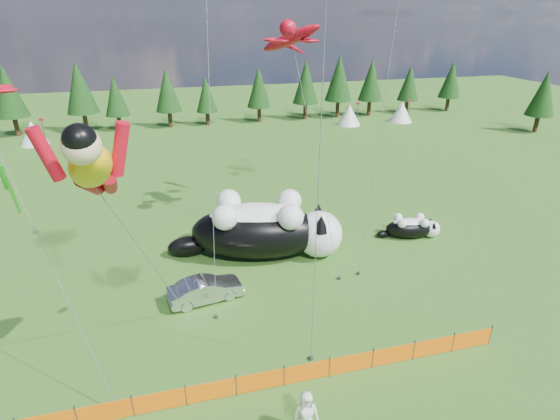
# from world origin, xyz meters

# --- Properties ---
(ground) EXTENTS (160.00, 160.00, 0.00)m
(ground) POSITION_xyz_m (0.00, 0.00, 0.00)
(ground) COLOR #163D0B
(ground) RESTS_ON ground
(safety_fence) EXTENTS (22.06, 0.06, 1.10)m
(safety_fence) POSITION_xyz_m (0.00, -3.00, 0.50)
(safety_fence) COLOR #262626
(safety_fence) RESTS_ON ground
(tree_line) EXTENTS (90.00, 4.00, 8.00)m
(tree_line) POSITION_xyz_m (0.00, 45.00, 4.00)
(tree_line) COLOR black
(tree_line) RESTS_ON ground
(festival_tents) EXTENTS (50.00, 3.20, 2.80)m
(festival_tents) POSITION_xyz_m (11.00, 40.00, 1.40)
(festival_tents) COLOR white
(festival_tents) RESTS_ON ground
(cat_large) EXTENTS (10.99, 5.80, 4.02)m
(cat_large) POSITION_xyz_m (2.69, 7.83, 1.91)
(cat_large) COLOR black
(cat_large) RESTS_ON ground
(cat_small) EXTENTS (4.36, 2.21, 1.59)m
(cat_small) POSITION_xyz_m (13.09, 7.66, 0.75)
(cat_small) COLOR black
(cat_small) RESTS_ON ground
(car) EXTENTS (4.20, 2.06, 1.32)m
(car) POSITION_xyz_m (-1.51, 3.87, 0.66)
(car) COLOR silver
(car) RESTS_ON ground
(spectator_e) EXTENTS (0.99, 0.69, 1.92)m
(spectator_e) POSITION_xyz_m (1.19, -5.35, 0.96)
(spectator_e) COLOR silver
(spectator_e) RESTS_ON ground
(superhero_kite) EXTENTS (5.09, 7.49, 12.37)m
(superhero_kite) POSITION_xyz_m (-5.15, -1.61, 9.73)
(superhero_kite) COLOR yellow
(superhero_kite) RESTS_ON ground
(gecko_kite) EXTENTS (6.82, 12.99, 15.62)m
(gecko_kite) POSITION_xyz_m (5.76, 13.14, 12.75)
(gecko_kite) COLOR #B4091B
(gecko_kite) RESTS_ON ground
(diamond_kite_c) EXTENTS (0.70, 1.48, 15.75)m
(diamond_kite_c) POSITION_xyz_m (2.30, -2.74, 14.22)
(diamond_kite_c) COLOR #0B4EA9
(diamond_kite_c) RESTS_ON ground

